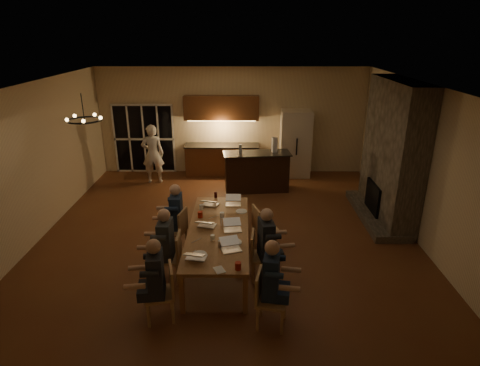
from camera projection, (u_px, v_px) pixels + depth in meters
The scene contains 43 objects.
floor at pixel (227, 241), 8.48m from camera, with size 9.00×9.00×0.00m, color brown.
back_wall at pixel (232, 121), 12.13m from camera, with size 8.00×0.04×3.20m, color beige.
left_wall at pixel (24, 169), 7.93m from camera, with size 0.04×9.00×3.20m, color beige.
right_wall at pixel (430, 170), 7.88m from camera, with size 0.04×9.00×3.20m, color beige.
ceiling at pixel (225, 86), 7.33m from camera, with size 8.00×9.00×0.04m, color white.
french_doors at pixel (144, 139), 12.30m from camera, with size 1.86×0.08×2.10m, color black.
fireplace at pixel (393, 153), 9.00m from camera, with size 0.58×2.50×3.20m, color #655B4F.
kitchenette at pixel (222, 137), 11.97m from camera, with size 2.24×0.68×2.40m, color brown, non-canonical shape.
refrigerator at pixel (295, 144), 11.99m from camera, with size 0.90×0.68×2.00m, color beige.
dining_table at pixel (219, 246), 7.52m from camera, with size 1.10×2.97×0.75m, color #A86D43.
bar_island at pixel (257, 172), 10.99m from camera, with size 1.81×0.68×1.08m, color black.
chair_left_near at pixel (159, 293), 6.07m from camera, with size 0.44×0.44×0.89m, color tan, non-canonical shape.
chair_left_mid at pixel (168, 257), 7.03m from camera, with size 0.44×0.44×0.89m, color tan, non-canonical shape.
chair_left_far at pixel (174, 230), 7.99m from camera, with size 0.44×0.44×0.89m, color tan, non-canonical shape.
chair_right_near at pixel (272, 300), 5.93m from camera, with size 0.44×0.44×0.89m, color tan, non-canonical shape.
chair_right_mid at pixel (264, 256), 7.06m from camera, with size 0.44×0.44×0.89m, color tan, non-canonical shape.
chair_right_far at pixel (265, 227), 8.12m from camera, with size 0.44×0.44×0.89m, color tan, non-canonical shape.
person_left_near at pixel (156, 281), 5.96m from camera, with size 0.60×0.60×1.38m, color #24272E, non-canonical shape.
person_right_near at pixel (271, 282), 5.93m from camera, with size 0.60×0.60×1.38m, color #1C2C47, non-canonical shape.
person_left_mid at pixel (166, 245), 6.93m from camera, with size 0.60×0.60×1.38m, color #3C4346, non-canonical shape.
person_right_mid at pixel (266, 245), 6.95m from camera, with size 0.60×0.60×1.38m, color #24272E, non-canonical shape.
person_left_far at pixel (177, 217), 8.00m from camera, with size 0.60×0.60×1.38m, color #1C2C47, non-canonical shape.
standing_person at pixel (153, 154), 11.49m from camera, with size 0.62×0.41×1.71m, color silver.
chandelier at pixel (84, 120), 6.78m from camera, with size 0.59×0.59×0.03m, color black.
laptop_a at pixel (196, 252), 6.41m from camera, with size 0.32×0.28×0.23m, color silver, non-canonical shape.
laptop_b at pixel (231, 244), 6.62m from camera, with size 0.32×0.28×0.23m, color silver, non-canonical shape.
laptop_c at pixel (207, 220), 7.46m from camera, with size 0.32×0.28×0.23m, color silver, non-canonical shape.
laptop_d at pixel (233, 225), 7.28m from camera, with size 0.32×0.28×0.23m, color silver, non-canonical shape.
laptop_e at pixel (211, 200), 8.36m from camera, with size 0.32×0.28×0.23m, color silver, non-canonical shape.
laptop_f at pixel (233, 200), 8.36m from camera, with size 0.32×0.28×0.23m, color silver, non-canonical shape.
mug_front at pixel (213, 238), 6.97m from camera, with size 0.08×0.08×0.10m, color white.
mug_mid at pixel (222, 215), 7.82m from camera, with size 0.09×0.09×0.10m, color white.
mug_back at pixel (201, 207), 8.18m from camera, with size 0.09×0.09×0.10m, color white.
redcup_near at pixel (238, 266), 6.11m from camera, with size 0.10×0.10×0.12m, color #AF1D0B.
redcup_mid at pixel (200, 215), 7.81m from camera, with size 0.10×0.10×0.12m, color #AF1D0B.
can_silver at pixel (220, 244), 6.74m from camera, with size 0.06×0.06×0.12m, color #B2B2B7.
can_cola at pixel (216, 195), 8.75m from camera, with size 0.07×0.07×0.12m, color #3F0F0C.
plate_near at pixel (234, 242), 6.90m from camera, with size 0.26×0.26×0.02m, color white.
plate_left at pixel (199, 254), 6.52m from camera, with size 0.24×0.24×0.02m, color white.
plate_far at pixel (241, 211), 8.07m from camera, with size 0.23×0.23×0.02m, color white.
notepad at pixel (219, 270), 6.11m from camera, with size 0.14×0.20×0.01m, color white.
bar_bottle at pixel (240, 149), 10.73m from camera, with size 0.09×0.09×0.24m, color #99999E.
bar_blender at pixel (274, 145), 10.81m from camera, with size 0.13×0.13×0.41m, color silver.
Camera 1 is at (0.32, -7.48, 4.18)m, focal length 30.00 mm.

